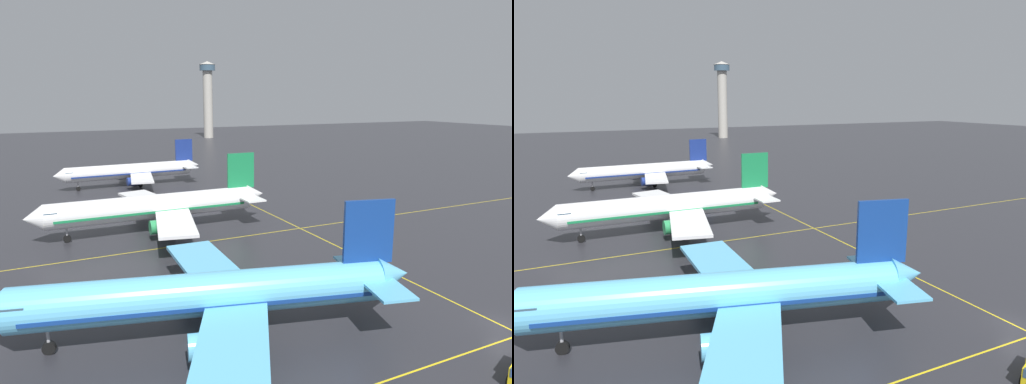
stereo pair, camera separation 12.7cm
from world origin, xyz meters
TOP-DOWN VIEW (x-y plane):
  - ground_plane at (0.00, 0.00)m, footprint 600.00×600.00m
  - airliner_front_gate at (-26.55, 10.52)m, footprint 39.89×33.95m
  - airliner_second_row at (-22.39, 47.27)m, footprint 39.90×34.56m
  - airliner_third_row at (-18.26, 89.76)m, footprint 36.38×31.43m
  - taxiway_markings at (0.00, 18.10)m, footprint 132.72×88.43m
  - control_tower at (48.59, 215.32)m, footprint 8.82×8.82m

SIDE VIEW (x-z plane):
  - ground_plane at x=0.00m, z-range 0.00..0.00m
  - taxiway_markings at x=0.00m, z-range 0.00..0.01m
  - airliner_third_row at x=-18.26m, z-range -1.80..9.53m
  - airliner_second_row at x=-22.39m, z-range -1.97..10.48m
  - airliner_front_gate at x=-26.55m, z-range -1.99..10.55m
  - control_tower at x=48.59m, z-range 3.12..44.40m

